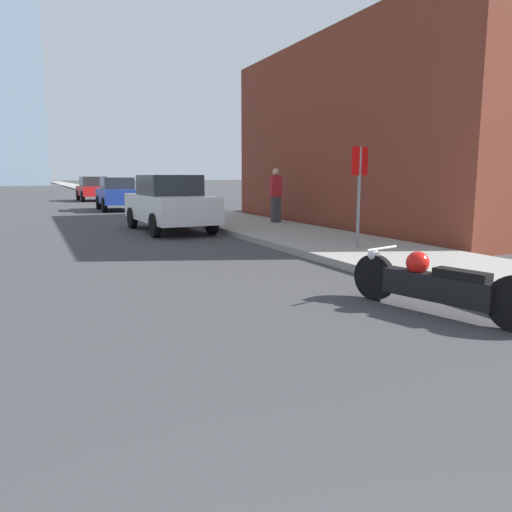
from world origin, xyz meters
TOP-DOWN VIEW (x-y plane):
  - sidewalk at (6.13, 40.00)m, footprint 3.01×240.00m
  - brick_storefront at (14.47, 13.86)m, footprint 13.26×12.44m
  - motorcycle at (4.00, 4.69)m, footprint 0.91×2.45m
  - parked_car_white at (3.40, 15.23)m, footprint 2.04×4.46m
  - parked_car_blue at (3.45, 25.51)m, footprint 1.80×3.82m
  - parked_car_red at (3.49, 35.95)m, footprint 2.06×4.00m
  - stop_sign at (5.96, 9.04)m, footprint 0.57×0.26m
  - pedestrian at (6.99, 15.10)m, footprint 0.36×0.25m

SIDE VIEW (x-z plane):
  - sidewalk at x=6.13m, z-range 0.00..0.15m
  - motorcycle at x=4.00m, z-range 0.00..0.75m
  - parked_car_blue at x=3.45m, z-range 0.02..1.63m
  - parked_car_red at x=3.49m, z-range 0.01..1.65m
  - parked_car_white at x=3.40m, z-range 0.01..1.73m
  - pedestrian at x=6.99m, z-range 0.18..1.97m
  - stop_sign at x=5.96m, z-range 0.54..2.70m
  - brick_storefront at x=14.47m, z-range 0.00..6.03m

